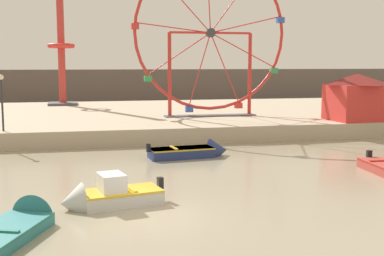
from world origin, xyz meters
name	(u,v)px	position (x,y,z in m)	size (l,w,h in m)	color
ground_plane	(154,217)	(0.00, 0.00, 0.00)	(240.00, 240.00, 0.00)	gray
quay_promenade	(111,118)	(0.00, 26.92, 0.53)	(110.00, 24.57, 1.06)	#B7A88E
distant_town_skyline	(102,86)	(0.00, 49.93, 2.20)	(140.00, 3.00, 4.40)	#564C47
motorboat_pale_grey	(105,196)	(-1.57, 1.64, 0.37)	(3.94, 2.20, 1.61)	silver
motorboat_navy_blue	(195,151)	(3.73, 10.50, 0.30)	(4.75, 1.96, 1.36)	navy
motorboat_teal_painted	(21,223)	(-4.23, -0.50, 0.22)	(2.95, 4.46, 1.46)	teal
ferris_wheel_red_frame	(211,36)	(7.43, 21.70, 7.29)	(12.05, 1.20, 12.41)	red
drop_tower_red_tower	(61,44)	(-4.31, 35.21, 7.05)	(2.80, 2.80, 14.44)	#BC332D
carnival_booth_red_striped	(356,96)	(17.05, 16.60, 2.82)	(4.37, 3.85, 3.38)	red
promenade_lamp_near	(2,94)	(-7.10, 15.72, 3.35)	(0.32, 0.32, 3.44)	#2D2D33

